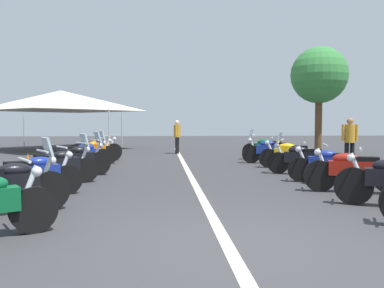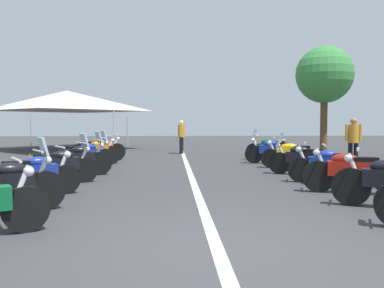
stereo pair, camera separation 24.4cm
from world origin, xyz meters
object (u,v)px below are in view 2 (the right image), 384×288
at_px(motorcycle_left_row_5, 83,155).
at_px(traffic_cone_0, 30,164).
at_px(motorcycle_left_row_7, 98,149).
at_px(roadside_tree_0, 325,75).
at_px(motorcycle_left_row_4, 76,159).
at_px(motorcycle_right_row_6, 275,151).
at_px(bystander_0, 353,138).
at_px(motorcycle_right_row_5, 294,154).
at_px(bystander_1, 181,134).
at_px(motorcycle_right_row_3, 333,165).
at_px(motorcycle_right_row_4, 305,159).
at_px(event_tent, 67,101).
at_px(motorcycle_left_row_2, 30,175).
at_px(motorcycle_left_row_3, 57,165).
at_px(motorcycle_left_row_6, 93,152).
at_px(motorcycle_right_row_7, 271,148).
at_px(motorcycle_left_row_1, 0,185).
at_px(motorcycle_right_row_2, 353,171).

bearing_deg(motorcycle_left_row_5, traffic_cone_0, -172.21).
relative_size(motorcycle_left_row_7, traffic_cone_0, 3.27).
bearing_deg(roadside_tree_0, motorcycle_left_row_7, 106.33).
xyz_separation_m(motorcycle_left_row_4, roadside_tree_0, (7.31, -9.59, 3.15)).
distance_m(motorcycle_right_row_6, bystander_0, 2.61).
height_order(motorcycle_right_row_5, bystander_0, bystander_0).
bearing_deg(bystander_1, motorcycle_left_row_4, 85.64).
xyz_separation_m(motorcycle_right_row_3, roadside_tree_0, (8.87, -3.15, 3.18)).
relative_size(motorcycle_right_row_4, roadside_tree_0, 0.39).
bearing_deg(event_tent, motorcycle_left_row_2, -168.39).
xyz_separation_m(motorcycle_left_row_3, motorcycle_left_row_7, (5.86, 0.10, 0.01)).
relative_size(motorcycle_left_row_2, roadside_tree_0, 0.36).
height_order(motorcycle_left_row_6, motorcycle_right_row_7, motorcycle_right_row_7).
relative_size(motorcycle_right_row_6, event_tent, 0.32).
relative_size(motorcycle_left_row_7, motorcycle_right_row_5, 0.98).
bearing_deg(bystander_0, motorcycle_right_row_6, -112.47).
height_order(motorcycle_left_row_1, motorcycle_right_row_3, motorcycle_left_row_1).
xyz_separation_m(motorcycle_right_row_2, traffic_cone_0, (3.44, 7.69, -0.17)).
distance_m(motorcycle_right_row_2, bystander_0, 5.27).
bearing_deg(traffic_cone_0, motorcycle_right_row_6, -71.33).
bearing_deg(motorcycle_left_row_3, motorcycle_left_row_2, -124.00).
height_order(motorcycle_right_row_5, event_tent, event_tent).
relative_size(motorcycle_left_row_2, motorcycle_right_row_5, 0.88).
xyz_separation_m(motorcycle_left_row_6, traffic_cone_0, (-2.52, 1.26, -0.17)).
relative_size(bystander_0, bystander_1, 1.03).
relative_size(traffic_cone_0, bystander_1, 0.39).
bearing_deg(motorcycle_left_row_3, bystander_0, -11.00).
relative_size(roadside_tree_0, event_tent, 0.75).
bearing_deg(bystander_1, motorcycle_right_row_3, 126.27).
xyz_separation_m(motorcycle_left_row_2, motorcycle_right_row_5, (4.61, -6.64, 0.01)).
height_order(motorcycle_left_row_4, motorcycle_right_row_3, motorcycle_left_row_4).
relative_size(motorcycle_left_row_2, motorcycle_left_row_5, 0.98).
bearing_deg(bystander_1, event_tent, -12.31).
xyz_separation_m(motorcycle_right_row_4, event_tent, (11.37, 9.40, 2.19)).
relative_size(motorcycle_left_row_6, motorcycle_right_row_4, 0.93).
height_order(motorcycle_left_row_5, bystander_1, bystander_1).
xyz_separation_m(motorcycle_right_row_3, motorcycle_right_row_5, (3.14, -0.02, 0.00)).
distance_m(motorcycle_left_row_3, motorcycle_right_row_6, 7.80).
bearing_deg(motorcycle_right_row_7, motorcycle_left_row_6, 35.78).
bearing_deg(traffic_cone_0, motorcycle_left_row_7, -16.76).
relative_size(motorcycle_left_row_2, motorcycle_left_row_7, 0.90).
bearing_deg(motorcycle_right_row_4, motorcycle_left_row_3, 36.17).
bearing_deg(motorcycle_left_row_2, bystander_1, 42.71).
bearing_deg(motorcycle_left_row_7, motorcycle_right_row_7, -26.51).
bearing_deg(motorcycle_right_row_4, roadside_tree_0, -90.66).
bearing_deg(bystander_0, roadside_tree_0, 175.32).
bearing_deg(motorcycle_left_row_3, motorcycle_left_row_5, 58.53).
distance_m(motorcycle_left_row_5, motorcycle_right_row_3, 7.26).
height_order(motorcycle_left_row_1, motorcycle_left_row_6, motorcycle_left_row_1).
height_order(motorcycle_left_row_7, motorcycle_right_row_4, motorcycle_right_row_4).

